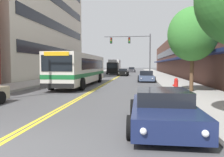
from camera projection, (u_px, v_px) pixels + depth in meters
The scene contains 16 objects.
ground_plane at pixel (120, 75), 41.50m from camera, with size 240.00×240.00×0.00m, color #4C4C4F.
sidewalk_left at pixel (83, 75), 42.40m from camera, with size 3.73×106.00×0.18m.
sidewalk_right at pixel (160, 75), 40.60m from camera, with size 3.73×106.00×0.18m.
centre_line at pixel (120, 75), 41.50m from camera, with size 0.34×106.00×0.01m.
office_tower_left at pixel (24, 4), 36.15m from camera, with size 12.08×27.85×24.31m.
storefront_row_right at pixel (194, 56), 39.64m from camera, with size 9.10×68.00×7.34m.
city_bus at pixel (81, 68), 21.38m from camera, with size 2.83×12.59×2.93m.
car_silver_parked_left_far at pixel (93, 73), 38.05m from camera, with size 2.16×4.87×1.39m.
car_navy_parked_right_foreground at pixel (163, 109), 7.00m from camera, with size 2.17×4.48×1.17m.
car_slate_blue_parked_right_mid at pixel (146, 76), 26.36m from camera, with size 2.02×4.80×1.29m.
car_black_moving_lead at pixel (123, 72), 40.96m from camera, with size 1.97×4.69×1.31m.
car_dark_grey_moving_second at pixel (132, 70), 61.38m from camera, with size 2.08×4.16×1.38m.
box_truck at pixel (114, 67), 48.64m from camera, with size 2.63×7.11×3.17m.
traffic_signal_mast at pixel (134, 46), 33.87m from camera, with size 7.22×0.38×6.77m.
street_tree_right_mid at pixel (192, 34), 14.77m from camera, with size 3.32×3.32×5.71m.
fire_hydrant at pixel (176, 85), 14.39m from camera, with size 0.34×0.26×0.94m.
Camera 1 is at (3.50, -4.34, 1.97)m, focal length 35.00 mm.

